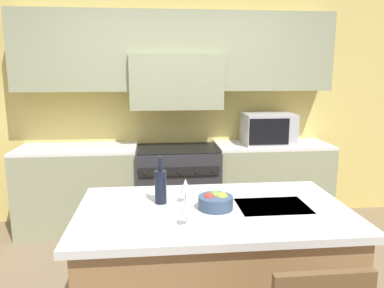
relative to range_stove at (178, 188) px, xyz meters
name	(u,v)px	position (x,y,z in m)	size (l,w,h in m)	color
back_cabinetry	(175,86)	(0.00, 0.27, 1.13)	(10.00, 0.46, 2.70)	#DBC166
back_counter	(178,186)	(0.00, 0.02, 0.01)	(3.49, 0.62, 0.95)	gray
range_stove	(178,188)	(0.00, 0.00, 0.00)	(0.91, 0.70, 0.92)	#2D2D33
microwave	(268,129)	(1.04, 0.02, 0.66)	(0.56, 0.43, 0.35)	#B7B7BC
kitchen_island	(213,276)	(0.11, -1.89, 0.01)	(1.69, 0.99, 0.93)	olive
wine_bottle	(161,186)	(-0.22, -1.77, 0.59)	(0.08, 0.08, 0.31)	black
wine_glass_near	(187,207)	(-0.08, -2.15, 0.58)	(0.07, 0.07, 0.16)	white
wine_glass_far	(185,186)	(-0.06, -1.78, 0.58)	(0.07, 0.07, 0.16)	white
fruit_bowl	(216,201)	(0.12, -1.90, 0.52)	(0.22, 0.22, 0.11)	#384C6B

